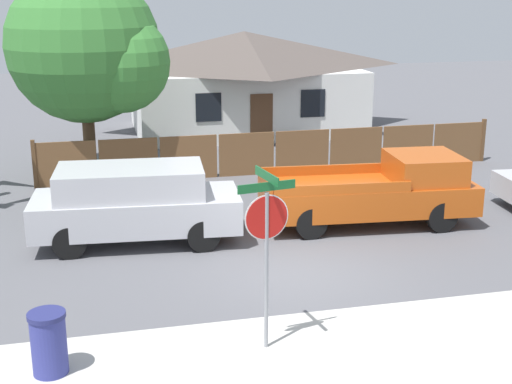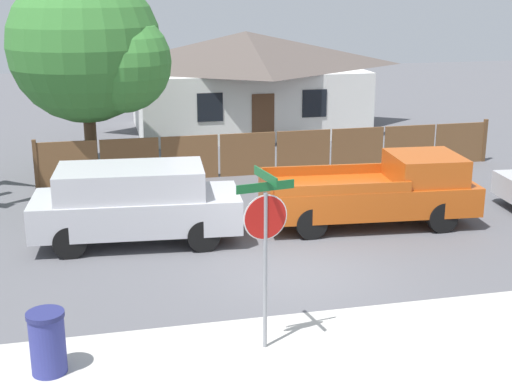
# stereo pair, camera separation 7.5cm
# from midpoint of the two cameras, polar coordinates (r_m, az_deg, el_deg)

# --- Properties ---
(ground_plane) EXTENTS (80.00, 80.00, 0.00)m
(ground_plane) POSITION_cam_midpoint_polar(r_m,az_deg,el_deg) (15.77, 2.94, -6.41)
(ground_plane) COLOR #56565B
(sidewalk_strip) EXTENTS (36.00, 3.20, 0.01)m
(sidewalk_strip) POSITION_cam_midpoint_polar(r_m,az_deg,el_deg) (12.69, 7.59, -12.43)
(sidewalk_strip) COLOR beige
(sidewalk_strip) RESTS_ON ground
(wooden_fence) EXTENTS (15.45, 0.12, 1.52)m
(wooden_fence) POSITION_cam_midpoint_polar(r_m,az_deg,el_deg) (23.69, 1.42, 3.16)
(wooden_fence) COLOR brown
(wooden_fence) RESTS_ON ground
(house) EXTENTS (10.09, 6.67, 4.20)m
(house) POSITION_cam_midpoint_polar(r_m,az_deg,el_deg) (30.92, -1.01, 8.99)
(house) COLOR white
(house) RESTS_ON ground
(oak_tree) EXTENTS (5.13, 4.89, 6.65)m
(oak_tree) POSITION_cam_midpoint_polar(r_m,az_deg,el_deg) (23.62, -13.15, 11.02)
(oak_tree) COLOR brown
(oak_tree) RESTS_ON ground
(red_suv) EXTENTS (5.10, 2.38, 1.89)m
(red_suv) POSITION_cam_midpoint_polar(r_m,az_deg,el_deg) (17.45, -9.78, -0.79)
(red_suv) COLOR #B7B7BC
(red_suv) RESTS_ON ground
(orange_pickup) EXTENTS (5.65, 2.48, 1.83)m
(orange_pickup) POSITION_cam_midpoint_polar(r_m,az_deg,el_deg) (18.87, 9.62, 0.08)
(orange_pickup) COLOR #B74C14
(orange_pickup) RESTS_ON ground
(stop_sign) EXTENTS (1.01, 0.91, 3.16)m
(stop_sign) POSITION_cam_midpoint_polar(r_m,az_deg,el_deg) (11.82, 0.67, -3.05)
(stop_sign) COLOR gray
(stop_sign) RESTS_ON ground
(trash_bin) EXTENTS (0.61, 0.61, 1.07)m
(trash_bin) POSITION_cam_midpoint_polar(r_m,az_deg,el_deg) (12.16, -16.42, -11.50)
(trash_bin) COLOR navy
(trash_bin) RESTS_ON ground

